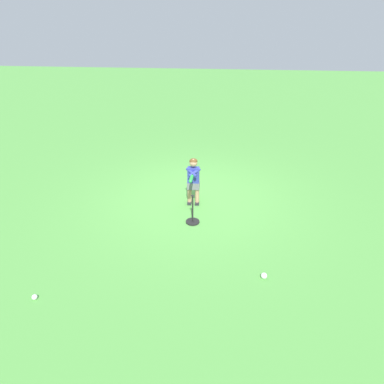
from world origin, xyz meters
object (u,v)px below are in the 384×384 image
(play_ball_behind_batter, at_px, (264,276))
(batting_tee, at_px, (193,218))
(child_batter, at_px, (193,178))
(play_ball_far_left, at_px, (35,297))

(play_ball_behind_batter, height_order, batting_tee, batting_tee)
(child_batter, bearing_deg, play_ball_behind_batter, 120.94)
(play_ball_far_left, xyz_separation_m, batting_tee, (-2.15, -2.35, 0.06))
(play_ball_behind_batter, bearing_deg, play_ball_far_left, 13.11)
(child_batter, height_order, play_ball_far_left, child_batter)
(play_ball_far_left, xyz_separation_m, play_ball_behind_batter, (-3.46, -0.81, 0.01))
(child_batter, xyz_separation_m, play_ball_behind_batter, (-1.37, 2.29, -0.60))
(play_ball_behind_batter, distance_m, batting_tee, 2.02)
(child_batter, distance_m, play_ball_behind_batter, 2.73)
(play_ball_behind_batter, bearing_deg, child_batter, -59.06)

